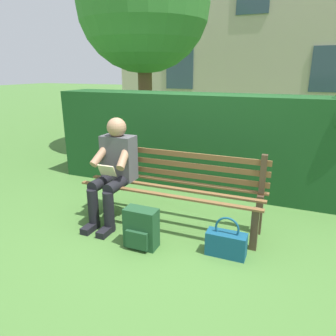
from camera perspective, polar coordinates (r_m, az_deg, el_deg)
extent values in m
plane|color=#477533|center=(3.65, 0.61, -10.16)|extent=(60.00, 60.00, 0.00)
cube|color=#4C3828|center=(3.21, 15.43, -10.64)|extent=(0.07, 0.07, 0.43)
cube|color=#4C3828|center=(3.85, -13.48, -5.62)|extent=(0.07, 0.07, 0.43)
cube|color=#4C3828|center=(3.51, 16.19, -8.15)|extent=(0.07, 0.07, 0.43)
cube|color=#4C3828|center=(4.10, -10.73, -3.94)|extent=(0.07, 0.07, 0.43)
cube|color=brown|center=(3.66, 1.92, -2.49)|extent=(2.03, 0.06, 0.02)
cube|color=brown|center=(3.47, 0.63, -3.64)|extent=(2.03, 0.06, 0.02)
cube|color=brown|center=(3.28, -0.81, -4.92)|extent=(2.03, 0.06, 0.02)
cube|color=#4C3828|center=(3.39, 16.90, -1.06)|extent=(0.06, 0.06, 0.41)
cube|color=#4C3828|center=(4.00, -10.78, 2.19)|extent=(0.06, 0.06, 0.41)
cube|color=brown|center=(3.62, 1.88, -1.08)|extent=(2.03, 0.02, 0.06)
cube|color=brown|center=(3.58, 1.90, 0.72)|extent=(2.03, 0.02, 0.06)
cube|color=brown|center=(3.55, 1.92, 2.56)|extent=(2.03, 0.02, 0.06)
cube|color=#4C4C51|center=(3.69, -8.90, 1.86)|extent=(0.38, 0.22, 0.52)
sphere|color=#A57A5B|center=(3.59, -9.33, 7.30)|extent=(0.22, 0.22, 0.22)
cylinder|color=black|center=(3.54, -9.08, -2.90)|extent=(0.13, 0.42, 0.13)
cylinder|color=black|center=(3.65, -11.77, -2.46)|extent=(0.13, 0.42, 0.13)
cylinder|color=black|center=(3.47, -10.69, -7.83)|extent=(0.12, 0.12, 0.45)
cylinder|color=black|center=(3.58, -13.40, -7.23)|extent=(0.12, 0.12, 0.45)
cube|color=black|center=(3.50, -11.23, -11.18)|extent=(0.10, 0.24, 0.07)
cube|color=black|center=(3.61, -13.93, -10.48)|extent=(0.10, 0.24, 0.07)
cylinder|color=#A57A5B|center=(3.48, -8.02, 2.00)|extent=(0.14, 0.32, 0.26)
cylinder|color=#A57A5B|center=(3.64, -12.10, 2.46)|extent=(0.14, 0.32, 0.26)
cube|color=beige|center=(3.50, -11.03, -0.44)|extent=(0.20, 0.07, 0.13)
cube|color=#19471E|center=(4.54, 9.76, 4.39)|extent=(5.02, 0.66, 1.37)
sphere|color=#19471E|center=(4.95, -4.33, 10.51)|extent=(0.53, 0.53, 0.53)
cylinder|color=brown|center=(6.82, -4.13, 12.41)|extent=(0.29, 0.29, 2.19)
sphere|color=#387A33|center=(6.90, -4.50, 27.57)|extent=(2.60, 2.60, 2.60)
sphere|color=#387A33|center=(7.50, -7.84, 24.64)|extent=(1.56, 1.56, 1.56)
cube|color=#BCAD93|center=(11.58, 16.21, 23.50)|extent=(8.54, 3.22, 6.07)
cube|color=#334756|center=(9.79, 27.22, 15.68)|extent=(0.90, 0.04, 1.20)
cube|color=#334756|center=(10.43, 2.12, 17.50)|extent=(0.90, 0.04, 1.20)
cube|color=#1E4728|center=(3.16, -4.87, -10.79)|extent=(0.33, 0.17, 0.40)
cube|color=#1E4728|center=(3.12, -5.73, -12.93)|extent=(0.23, 0.04, 0.18)
cylinder|color=#1E4728|center=(3.19, -2.46, -10.03)|extent=(0.04, 0.04, 0.24)
cylinder|color=#1E4728|center=(3.27, -5.62, -9.38)|extent=(0.04, 0.04, 0.24)
cube|color=navy|center=(3.10, 10.52, -13.45)|extent=(0.38, 0.16, 0.23)
torus|color=navy|center=(3.02, 10.69, -10.75)|extent=(0.23, 0.02, 0.23)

